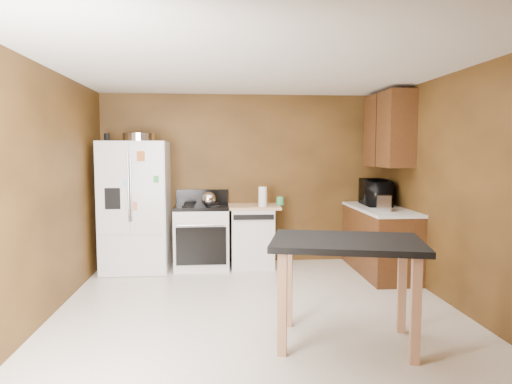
{
  "coord_description": "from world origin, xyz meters",
  "views": [
    {
      "loc": [
        -0.41,
        -4.55,
        1.66
      ],
      "look_at": [
        0.05,
        0.85,
        1.18
      ],
      "focal_mm": 32.0,
      "sensor_mm": 36.0,
      "label": 1
    }
  ],
  "objects": [
    {
      "name": "floor",
      "position": [
        0.0,
        0.0,
        0.0
      ],
      "size": [
        4.5,
        4.5,
        0.0
      ],
      "primitive_type": "plane",
      "color": "white",
      "rests_on": "ground"
    },
    {
      "name": "ceiling",
      "position": [
        0.0,
        0.0,
        2.5
      ],
      "size": [
        4.5,
        4.5,
        0.0
      ],
      "primitive_type": "plane",
      "rotation": [
        3.14,
        0.0,
        0.0
      ],
      "color": "white",
      "rests_on": "ground"
    },
    {
      "name": "wall_back",
      "position": [
        0.0,
        2.25,
        1.25
      ],
      "size": [
        4.2,
        0.0,
        4.2
      ],
      "primitive_type": "plane",
      "rotation": [
        1.57,
        0.0,
        0.0
      ],
      "color": "brown",
      "rests_on": "ground"
    },
    {
      "name": "wall_front",
      "position": [
        0.0,
        -2.25,
        1.25
      ],
      "size": [
        4.2,
        0.0,
        4.2
      ],
      "primitive_type": "plane",
      "rotation": [
        -1.57,
        0.0,
        0.0
      ],
      "color": "brown",
      "rests_on": "ground"
    },
    {
      "name": "wall_left",
      "position": [
        -2.1,
        0.0,
        1.25
      ],
      "size": [
        0.0,
        4.5,
        4.5
      ],
      "primitive_type": "plane",
      "rotation": [
        1.57,
        0.0,
        1.57
      ],
      "color": "brown",
      "rests_on": "ground"
    },
    {
      "name": "wall_right",
      "position": [
        2.1,
        0.0,
        1.25
      ],
      "size": [
        0.0,
        4.5,
        4.5
      ],
      "primitive_type": "plane",
      "rotation": [
        1.57,
        0.0,
        -1.57
      ],
      "color": "brown",
      "rests_on": "ground"
    },
    {
      "name": "roasting_pan",
      "position": [
        -1.49,
        1.91,
        1.86
      ],
      "size": [
        0.45,
        0.45,
        0.11
      ],
      "primitive_type": "cylinder",
      "color": "silver",
      "rests_on": "refrigerator"
    },
    {
      "name": "pen_cup",
      "position": [
        -1.9,
        1.82,
        1.85
      ],
      "size": [
        0.07,
        0.07,
        0.11
      ],
      "primitive_type": "cylinder",
      "color": "black",
      "rests_on": "refrigerator"
    },
    {
      "name": "kettle",
      "position": [
        -0.54,
        1.78,
        1.0
      ],
      "size": [
        0.2,
        0.2,
        0.2
      ],
      "primitive_type": "sphere",
      "color": "silver",
      "rests_on": "gas_range"
    },
    {
      "name": "paper_towel",
      "position": [
        0.22,
        1.8,
        1.03
      ],
      "size": [
        0.14,
        0.14,
        0.28
      ],
      "primitive_type": "cylinder",
      "rotation": [
        0.0,
        0.0,
        0.2
      ],
      "color": "white",
      "rests_on": "dishwasher"
    },
    {
      "name": "green_canister",
      "position": [
        0.49,
        1.96,
        0.95
      ],
      "size": [
        0.14,
        0.14,
        0.12
      ],
      "primitive_type": "cylinder",
      "rotation": [
        0.0,
        0.0,
        0.39
      ],
      "color": "#3EA15C",
      "rests_on": "dishwasher"
    },
    {
      "name": "toaster",
      "position": [
        1.73,
        1.14,
        1.0
      ],
      "size": [
        0.25,
        0.32,
        0.21
      ],
      "primitive_type": "cube",
      "rotation": [
        0.0,
        0.0,
        -0.3
      ],
      "color": "silver",
      "rests_on": "right_cabinets"
    },
    {
      "name": "microwave",
      "position": [
        1.83,
        1.74,
        1.07
      ],
      "size": [
        0.43,
        0.62,
        0.33
      ],
      "primitive_type": "imported",
      "rotation": [
        0.0,
        0.0,
        1.53
      ],
      "color": "black",
      "rests_on": "right_cabinets"
    },
    {
      "name": "refrigerator",
      "position": [
        -1.55,
        1.86,
        0.9
      ],
      "size": [
        0.9,
        0.8,
        1.8
      ],
      "color": "white",
      "rests_on": "ground"
    },
    {
      "name": "gas_range",
      "position": [
        -0.64,
        1.92,
        0.46
      ],
      "size": [
        0.76,
        0.68,
        1.1
      ],
      "color": "white",
      "rests_on": "ground"
    },
    {
      "name": "dishwasher",
      "position": [
        0.08,
        1.95,
        0.45
      ],
      "size": [
        0.78,
        0.63,
        0.89
      ],
      "color": "white",
      "rests_on": "ground"
    },
    {
      "name": "right_cabinets",
      "position": [
        1.84,
        1.48,
        0.91
      ],
      "size": [
        0.63,
        1.58,
        2.45
      ],
      "color": "#5B2F19",
      "rests_on": "ground"
    },
    {
      "name": "island",
      "position": [
        0.69,
        -0.79,
        0.77
      ],
      "size": [
        1.42,
        1.11,
        0.91
      ],
      "color": "black",
      "rests_on": "ground"
    }
  ]
}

